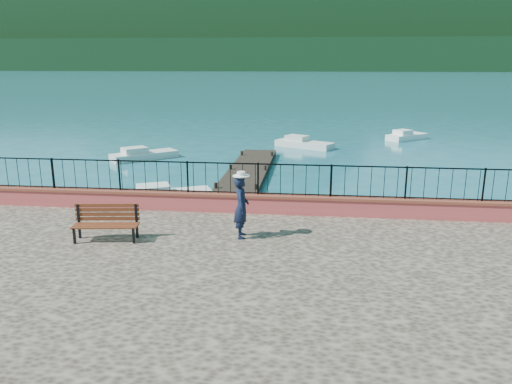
% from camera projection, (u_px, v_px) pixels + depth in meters
% --- Properties ---
extents(ground, '(2000.00, 2000.00, 0.00)m').
position_uv_depth(ground, '(253.00, 304.00, 12.19)').
color(ground, '#19596B').
rests_on(ground, ground).
extents(parapet, '(28.00, 0.46, 0.58)m').
position_uv_depth(parapet, '(268.00, 204.00, 15.36)').
color(parapet, '#C54747').
rests_on(parapet, promenade).
extents(railing, '(27.00, 0.05, 0.95)m').
position_uv_depth(railing, '(268.00, 179.00, 15.17)').
color(railing, black).
rests_on(railing, parapet).
extents(dock, '(2.00, 16.00, 0.30)m').
position_uv_depth(dock, '(242.00, 181.00, 23.90)').
color(dock, '#2D231C').
rests_on(dock, ground).
extents(far_forest, '(900.00, 60.00, 18.00)m').
position_uv_depth(far_forest, '(314.00, 55.00, 298.02)').
color(far_forest, black).
rests_on(far_forest, ground).
extents(foothills, '(900.00, 120.00, 44.00)m').
position_uv_depth(foothills, '(315.00, 37.00, 352.33)').
color(foothills, black).
rests_on(foothills, ground).
extents(park_bench, '(1.73, 0.76, 0.93)m').
position_uv_depth(park_bench, '(106.00, 230.00, 12.99)').
color(park_bench, black).
rests_on(park_bench, promenade).
extents(person, '(0.46, 0.65, 1.66)m').
position_uv_depth(person, '(241.00, 207.00, 13.09)').
color(person, black).
rests_on(person, promenade).
extents(hat, '(0.44, 0.44, 0.12)m').
position_uv_depth(hat, '(241.00, 174.00, 12.86)').
color(hat, white).
rests_on(hat, person).
extents(boat_0, '(3.92, 2.76, 0.80)m').
position_uv_depth(boat_0, '(167.00, 193.00, 20.88)').
color(boat_0, silver).
rests_on(boat_0, ground).
extents(boat_3, '(3.83, 3.57, 0.80)m').
position_uv_depth(boat_3, '(144.00, 153.00, 29.97)').
color(boat_3, silver).
rests_on(boat_3, ground).
extents(boat_4, '(4.16, 3.08, 0.80)m').
position_uv_depth(boat_4, '(304.00, 142.00, 34.07)').
color(boat_4, silver).
rests_on(boat_4, ground).
extents(boat_5, '(3.35, 3.11, 0.80)m').
position_uv_depth(boat_5, '(407.00, 134.00, 37.44)').
color(boat_5, white).
rests_on(boat_5, ground).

